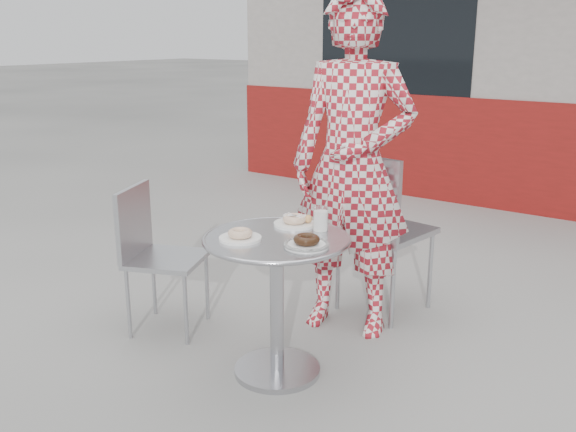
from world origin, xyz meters
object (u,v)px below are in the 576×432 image
Objects in this scene: bistro_table at (277,272)px; plate_checker at (307,243)px; seated_person at (353,167)px; chair_left at (166,287)px; chair_far at (383,262)px; plate_far at (295,221)px; plate_near at (240,236)px; milk_cup at (321,220)px.

bistro_table is 3.46× the size of plate_checker.
chair_left is at bearing -155.15° from seated_person.
plate_far is at bearing 90.68° from chair_far.
plate_far is at bearing -100.81° from chair_left.
plate_checker is at bearing -46.42° from plate_far.
bistro_table is 0.38× the size of seated_person.
bistro_table is 0.26m from plate_checker.
seated_person is 9.00× the size of plate_far.
chair_left reaches higher than plate_near.
milk_cup is (0.88, 0.16, 0.49)m from chair_left.
bistro_table is at bearing -79.66° from plate_far.
seated_person is 9.47× the size of plate_near.
milk_cup reaches higher than chair_left.
plate_far is 1.05× the size of plate_near.
plate_far reaches higher than bistro_table.
plate_far is (-0.04, 0.20, 0.19)m from bistro_table.
plate_checker is 1.74× the size of milk_cup.
plate_checker is at bearing -88.41° from seated_person.
plate_checker is at bearing -71.28° from milk_cup.
chair_far is 8.31× the size of milk_cup.
chair_far reaches higher than bistro_table.
milk_cup is at bearing 101.50° from chair_far.
chair_left is 0.88m from plate_far.
chair_far reaches higher than plate_near.
plate_far reaches higher than plate_near.
plate_near is at bearing -111.47° from seated_person.
bistro_table is 0.25m from plate_near.
bistro_table is at bearing -103.75° from seated_person.
bistro_table is 0.82m from chair_left.
plate_checker is (0.13, -0.98, 0.41)m from chair_far.
plate_checker is (0.96, -0.08, 0.45)m from chair_left.
plate_near is at bearing -126.86° from chair_left.
chair_far is at bearing 68.95° from seated_person.
seated_person reaches higher than chair_left.
plate_far is at bearing 100.34° from bistro_table.
chair_far is (0.06, 0.95, -0.22)m from bistro_table.
chair_far is at bearing 93.67° from milk_cup.
plate_checker is (0.22, -0.23, -0.00)m from plate_far.
milk_cup is at bearing 62.02° from bistro_table.
bistro_table is at bearing -115.94° from chair_left.
bistro_table is at bearing 94.35° from chair_far.
chair_left is 0.83m from plate_near.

